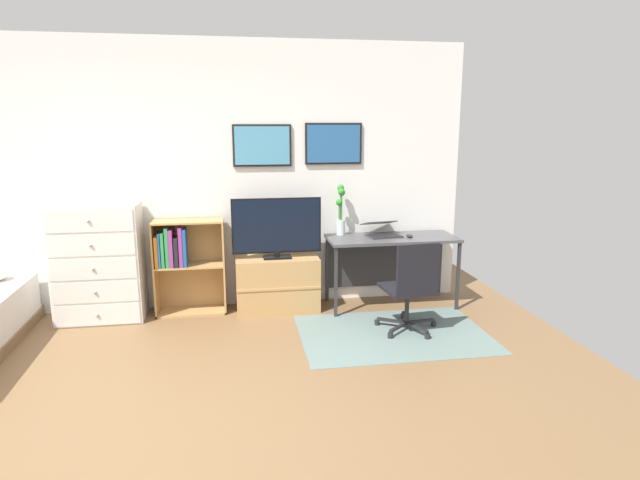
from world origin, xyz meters
TOP-DOWN VIEW (x-y plane):
  - ground_plane at (0.00, 0.00)m, footprint 7.20×7.20m
  - wall_back_with_posters at (0.02, 2.43)m, footprint 6.12×0.09m
  - area_rug at (2.05, 1.32)m, footprint 1.70×1.20m
  - dresser at (-0.65, 2.15)m, footprint 0.81×0.46m
  - bookshelf at (0.14, 2.22)m, footprint 0.69×0.30m
  - tv_stand at (1.07, 2.17)m, footprint 0.84×0.41m
  - television at (1.07, 2.15)m, footprint 0.89×0.16m
  - desk at (2.25, 2.17)m, footprint 1.33×0.55m
  - office_chair at (2.22, 1.33)m, footprint 0.57×0.58m
  - laptop at (2.17, 2.18)m, footprint 0.39×0.42m
  - computer_mouse at (2.43, 2.04)m, footprint 0.06×0.10m
  - bamboo_vase at (1.75, 2.28)m, footprint 0.10×0.10m

SIDE VIEW (x-z plane):
  - ground_plane at x=0.00m, z-range 0.00..0.00m
  - area_rug at x=2.05m, z-range 0.00..0.01m
  - tv_stand at x=1.07m, z-range 0.00..0.55m
  - office_chair at x=2.22m, z-range 0.03..0.89m
  - bookshelf at x=0.14m, z-range 0.08..1.03m
  - dresser at x=-0.65m, z-range 0.00..1.14m
  - desk at x=2.25m, z-range 0.23..0.97m
  - computer_mouse at x=2.43m, z-range 0.74..0.77m
  - laptop at x=2.17m, z-range 0.72..0.88m
  - television at x=1.07m, z-range 0.55..1.16m
  - bamboo_vase at x=1.75m, z-range 0.74..1.26m
  - wall_back_with_posters at x=0.02m, z-range 0.00..2.70m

